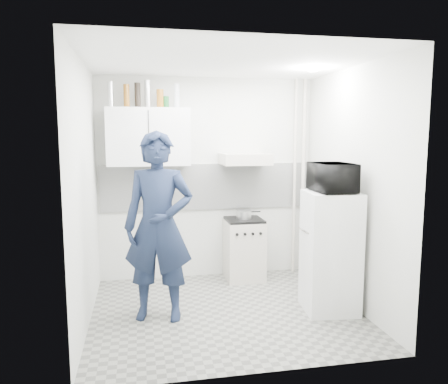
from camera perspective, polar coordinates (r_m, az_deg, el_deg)
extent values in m
plane|color=gray|center=(4.85, 0.21, -15.30)|extent=(2.80, 2.80, 0.00)
plane|color=white|center=(4.52, 0.22, 16.69)|extent=(2.80, 2.80, 0.00)
plane|color=beige|center=(5.73, -2.23, 1.72)|extent=(2.80, 0.00, 2.80)
plane|color=beige|center=(4.45, -17.76, -0.33)|extent=(0.00, 2.60, 2.60)
plane|color=beige|center=(4.97, 16.26, 0.52)|extent=(0.00, 2.60, 2.60)
imported|color=#161F37|center=(4.46, -8.54, -4.48)|extent=(0.78, 0.60, 1.92)
cube|color=beige|center=(5.74, 2.63, -7.57)|extent=(0.48, 0.48, 0.77)
cube|color=white|center=(4.81, 13.71, -7.60)|extent=(0.58, 0.58, 1.29)
cube|color=black|center=(5.65, 2.66, -3.65)|extent=(0.46, 0.46, 0.03)
cylinder|color=silver|center=(5.64, 2.63, -2.95)|extent=(0.19, 0.19, 0.11)
imported|color=black|center=(4.67, 14.01, 1.85)|extent=(0.55, 0.37, 0.30)
cylinder|color=silver|center=(5.48, -14.62, 12.22)|extent=(0.07, 0.07, 0.30)
cylinder|color=brown|center=(5.47, -12.62, 12.14)|extent=(0.07, 0.07, 0.27)
cylinder|color=black|center=(5.47, -11.22, 12.29)|extent=(0.07, 0.07, 0.29)
cylinder|color=silver|center=(5.48, -9.95, 12.49)|extent=(0.07, 0.07, 0.33)
cylinder|color=brown|center=(5.48, -8.34, 11.97)|extent=(0.09, 0.09, 0.22)
cylinder|color=#144C1E|center=(5.48, -7.60, 11.55)|extent=(0.07, 0.07, 0.14)
cylinder|color=#B2B7BC|center=(5.49, -6.21, 12.35)|extent=(0.07, 0.07, 0.29)
cube|color=white|center=(5.45, -9.84, 7.11)|extent=(1.00, 0.35, 0.70)
cube|color=beige|center=(5.55, 2.77, 4.32)|extent=(0.60, 0.50, 0.14)
cube|color=white|center=(5.72, -2.20, 0.71)|extent=(2.74, 0.03, 0.60)
cylinder|color=beige|center=(5.99, 10.29, 1.86)|extent=(0.05, 0.05, 2.60)
cylinder|color=beige|center=(5.94, 9.21, 1.84)|extent=(0.04, 0.04, 2.60)
cylinder|color=white|center=(4.99, 11.50, 15.32)|extent=(0.10, 0.10, 0.02)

